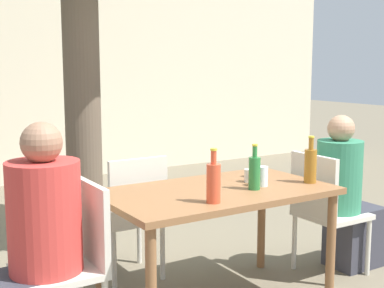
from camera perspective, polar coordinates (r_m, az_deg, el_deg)
name	(u,v)px	position (r m, az deg, el deg)	size (l,w,h in m)	color
cafe_building_wall	(27,76)	(7.28, -17.15, 6.94)	(10.00, 0.08, 2.80)	beige
dining_table_front	(217,203)	(3.42, 2.68, -6.27)	(1.44, 0.83, 0.77)	brown
patio_chair_0	(73,255)	(3.05, -12.57, -11.51)	(0.44, 0.44, 0.91)	beige
patio_chair_1	(324,206)	(4.06, 13.88, -6.48)	(0.44, 0.44, 0.91)	beige
patio_chair_2	(132,210)	(3.86, -6.43, -7.06)	(0.44, 0.44, 0.91)	beige
person_seated_0	(31,253)	(2.97, -16.80, -11.09)	(0.59, 0.39, 1.26)	#383842
person_seated_1	(346,201)	(4.23, 16.15, -5.86)	(0.57, 0.34, 1.19)	#383842
amber_bottle_0	(310,165)	(3.63, 12.52, -2.16)	(0.08, 0.08, 0.31)	#9E661E
soda_bottle_1	(213,182)	(3.04, 2.31, -4.05)	(0.08, 0.08, 0.31)	#DB4C2D
green_bottle_2	(254,172)	(3.38, 6.68, -2.98)	(0.07, 0.07, 0.29)	#287A38
drinking_glass_0	(256,169)	(3.76, 6.80, -2.70)	(0.07, 0.07, 0.11)	white
drinking_glass_1	(249,176)	(3.60, 6.14, -3.37)	(0.07, 0.07, 0.09)	silver
drinking_glass_2	(262,176)	(3.49, 7.45, -3.43)	(0.08, 0.08, 0.13)	white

